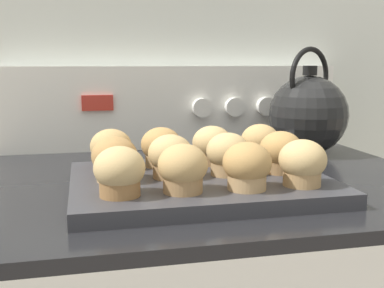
# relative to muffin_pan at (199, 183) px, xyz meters

# --- Properties ---
(wall_back) EXTENTS (8.00, 0.05, 2.40)m
(wall_back) POSITION_rel_muffin_pan_xyz_m (0.03, 0.44, 0.31)
(wall_back) COLOR silver
(wall_back) RESTS_ON ground_plane
(control_panel) EXTENTS (0.76, 0.07, 0.18)m
(control_panel) POSITION_rel_muffin_pan_xyz_m (0.04, 0.39, 0.08)
(control_panel) COLOR white
(control_panel) RESTS_ON stove_range
(muffin_pan) EXTENTS (0.38, 0.30, 0.02)m
(muffin_pan) POSITION_rel_muffin_pan_xyz_m (0.00, 0.00, 0.00)
(muffin_pan) COLOR #38383D
(muffin_pan) RESTS_ON stove_range
(muffin_r0_c0) EXTENTS (0.07, 0.07, 0.07)m
(muffin_r0_c0) POSITION_rel_muffin_pan_xyz_m (-0.13, -0.08, 0.04)
(muffin_r0_c0) COLOR olive
(muffin_r0_c0) RESTS_ON muffin_pan
(muffin_r0_c1) EXTENTS (0.07, 0.07, 0.07)m
(muffin_r0_c1) POSITION_rel_muffin_pan_xyz_m (-0.04, -0.08, 0.04)
(muffin_r0_c1) COLOR #A37A4C
(muffin_r0_c1) RESTS_ON muffin_pan
(muffin_r0_c2) EXTENTS (0.07, 0.07, 0.07)m
(muffin_r0_c2) POSITION_rel_muffin_pan_xyz_m (0.04, -0.09, 0.04)
(muffin_r0_c2) COLOR tan
(muffin_r0_c2) RESTS_ON muffin_pan
(muffin_r0_c3) EXTENTS (0.07, 0.07, 0.07)m
(muffin_r0_c3) POSITION_rel_muffin_pan_xyz_m (0.13, -0.09, 0.04)
(muffin_r0_c3) COLOR tan
(muffin_r0_c3) RESTS_ON muffin_pan
(muffin_r1_c0) EXTENTS (0.07, 0.07, 0.07)m
(muffin_r1_c0) POSITION_rel_muffin_pan_xyz_m (-0.13, -0.00, 0.04)
(muffin_r1_c0) COLOR tan
(muffin_r1_c0) RESTS_ON muffin_pan
(muffin_r1_c1) EXTENTS (0.07, 0.07, 0.07)m
(muffin_r1_c1) POSITION_rel_muffin_pan_xyz_m (-0.04, 0.00, 0.04)
(muffin_r1_c1) COLOR #A37A4C
(muffin_r1_c1) RESTS_ON muffin_pan
(muffin_r1_c2) EXTENTS (0.07, 0.07, 0.07)m
(muffin_r1_c2) POSITION_rel_muffin_pan_xyz_m (0.05, 0.00, 0.04)
(muffin_r1_c2) COLOR tan
(muffin_r1_c2) RESTS_ON muffin_pan
(muffin_r1_c3) EXTENTS (0.07, 0.07, 0.07)m
(muffin_r1_c3) POSITION_rel_muffin_pan_xyz_m (0.13, -0.00, 0.04)
(muffin_r1_c3) COLOR #A37A4C
(muffin_r1_c3) RESTS_ON muffin_pan
(muffin_r2_c0) EXTENTS (0.07, 0.07, 0.07)m
(muffin_r2_c0) POSITION_rel_muffin_pan_xyz_m (-0.13, 0.08, 0.04)
(muffin_r2_c0) COLOR tan
(muffin_r2_c0) RESTS_ON muffin_pan
(muffin_r2_c1) EXTENTS (0.07, 0.07, 0.07)m
(muffin_r2_c1) POSITION_rel_muffin_pan_xyz_m (-0.04, 0.08, 0.04)
(muffin_r2_c1) COLOR tan
(muffin_r2_c1) RESTS_ON muffin_pan
(muffin_r2_c2) EXTENTS (0.07, 0.07, 0.07)m
(muffin_r2_c2) POSITION_rel_muffin_pan_xyz_m (0.04, 0.08, 0.04)
(muffin_r2_c2) COLOR #A37A4C
(muffin_r2_c2) RESTS_ON muffin_pan
(muffin_r2_c3) EXTENTS (0.07, 0.07, 0.07)m
(muffin_r2_c3) POSITION_rel_muffin_pan_xyz_m (0.13, 0.09, 0.04)
(muffin_r2_c3) COLOR tan
(muffin_r2_c3) RESTS_ON muffin_pan
(tea_kettle) EXTENTS (0.19, 0.17, 0.22)m
(tea_kettle) POSITION_rel_muffin_pan_xyz_m (0.29, 0.24, 0.08)
(tea_kettle) COLOR black
(tea_kettle) RESTS_ON stove_range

